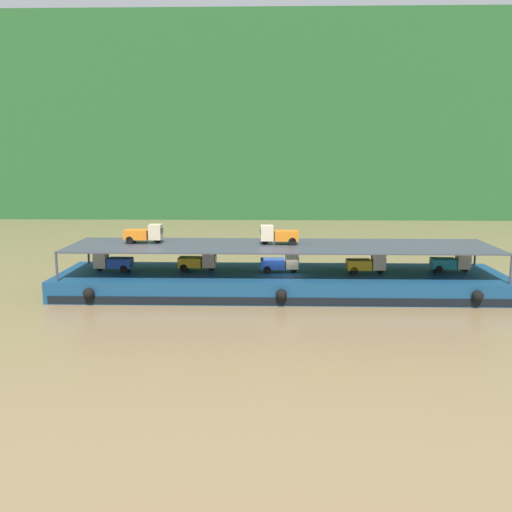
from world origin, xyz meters
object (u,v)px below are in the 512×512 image
at_px(mini_truck_lower_mid, 280,263).
at_px(mini_truck_lower_bow, 451,262).
at_px(cargo_barge, 280,283).
at_px(mini_truck_upper_mid, 278,235).
at_px(mini_truck_lower_fore, 367,264).
at_px(mini_truck_upper_stern, 144,234).
at_px(mini_truck_lower_aft, 198,261).
at_px(mini_truck_lower_stern, 113,262).

bearing_deg(mini_truck_lower_mid, mini_truck_lower_bow, 2.11).
bearing_deg(cargo_barge, mini_truck_upper_mid, 110.25).
bearing_deg(mini_truck_upper_mid, mini_truck_lower_fore, -4.50).
bearing_deg(cargo_barge, mini_truck_upper_stern, 175.77).
xyz_separation_m(mini_truck_lower_aft, mini_truck_lower_mid, (6.02, -0.45, 0.00)).
bearing_deg(cargo_barge, mini_truck_lower_aft, 174.55).
xyz_separation_m(cargo_barge, mini_truck_upper_stern, (-9.99, 0.74, 3.44)).
height_order(mini_truck_lower_mid, mini_truck_upper_stern, mini_truck_upper_stern).
relative_size(mini_truck_lower_fore, mini_truck_upper_mid, 0.99).
distance_m(mini_truck_lower_stern, mini_truck_upper_mid, 12.26).
distance_m(mini_truck_lower_mid, mini_truck_upper_mid, 2.03).
xyz_separation_m(mini_truck_lower_stern, mini_truck_lower_fore, (18.42, -0.19, 0.00)).
relative_size(mini_truck_lower_bow, mini_truck_upper_stern, 1.01).
xyz_separation_m(mini_truck_lower_bow, mini_truck_upper_stern, (-22.36, 0.15, 2.00)).
bearing_deg(mini_truck_upper_stern, mini_truck_lower_stern, -165.09).
distance_m(cargo_barge, mini_truck_lower_aft, 6.25).
distance_m(mini_truck_lower_fore, mini_truck_upper_mid, 6.65).
xyz_separation_m(mini_truck_lower_fore, mini_truck_lower_bow, (6.21, 0.64, 0.00)).
xyz_separation_m(mini_truck_lower_stern, mini_truck_lower_aft, (6.21, 0.44, 0.00)).
bearing_deg(mini_truck_upper_mid, mini_truck_lower_bow, 0.65).
bearing_deg(cargo_barge, mini_truck_lower_bow, 2.72).
bearing_deg(mini_truck_lower_mid, cargo_barge, -78.13).
relative_size(cargo_barge, mini_truck_lower_aft, 11.44).
bearing_deg(mini_truck_upper_stern, mini_truck_upper_mid, -1.70).
distance_m(cargo_barge, mini_truck_lower_mid, 1.45).
xyz_separation_m(mini_truck_lower_stern, mini_truck_lower_bow, (24.63, 0.45, 0.00)).
distance_m(mini_truck_lower_aft, mini_truck_lower_mid, 6.04).
bearing_deg(mini_truck_upper_stern, mini_truck_lower_bow, -0.38).
bearing_deg(cargo_barge, mini_truck_lower_mid, 101.87).
bearing_deg(mini_truck_lower_stern, cargo_barge, -0.63).
bearing_deg(mini_truck_lower_fore, mini_truck_lower_mid, 178.31).
height_order(mini_truck_lower_fore, mini_truck_upper_mid, mini_truck_upper_mid).
xyz_separation_m(mini_truck_lower_aft, mini_truck_lower_fore, (12.21, -0.63, 0.00)).
relative_size(mini_truck_lower_mid, mini_truck_lower_fore, 1.01).
relative_size(mini_truck_lower_stern, mini_truck_lower_mid, 0.99).
bearing_deg(mini_truck_lower_aft, mini_truck_upper_stern, 177.66).
height_order(mini_truck_lower_stern, mini_truck_upper_stern, mini_truck_upper_stern).
xyz_separation_m(mini_truck_lower_mid, mini_truck_upper_stern, (-9.96, 0.61, 2.00)).
bearing_deg(mini_truck_upper_stern, mini_truck_lower_mid, -3.48).
height_order(mini_truck_lower_aft, mini_truck_upper_stern, mini_truck_upper_stern).
xyz_separation_m(mini_truck_lower_aft, mini_truck_upper_mid, (5.88, -0.13, 2.00)).
xyz_separation_m(mini_truck_upper_stern, mini_truck_upper_mid, (9.83, -0.29, 0.00)).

